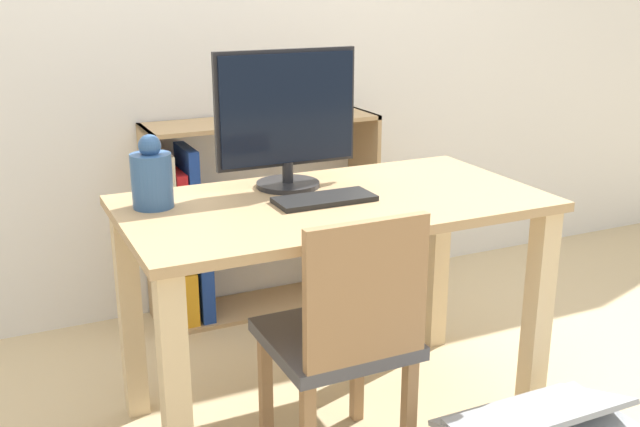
{
  "coord_description": "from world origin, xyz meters",
  "views": [
    {
      "loc": [
        -0.99,
        -2.01,
        1.43
      ],
      "look_at": [
        0.0,
        0.1,
        0.69
      ],
      "focal_mm": 42.0,
      "sensor_mm": 36.0,
      "label": 1
    }
  ],
  "objects_px": {
    "chair": "(345,335)",
    "monitor": "(287,115)",
    "keyboard": "(325,199)",
    "vase": "(152,177)",
    "bookshelf": "(222,229)"
  },
  "relations": [
    {
      "from": "vase",
      "to": "bookshelf",
      "type": "xyz_separation_m",
      "value": [
        0.45,
        0.77,
        -0.46
      ]
    },
    {
      "from": "chair",
      "to": "keyboard",
      "type": "bearing_deg",
      "value": 81.83
    },
    {
      "from": "bookshelf",
      "to": "keyboard",
      "type": "bearing_deg",
      "value": -87.49
    },
    {
      "from": "chair",
      "to": "monitor",
      "type": "bearing_deg",
      "value": 91.72
    },
    {
      "from": "bookshelf",
      "to": "vase",
      "type": "bearing_deg",
      "value": -120.35
    },
    {
      "from": "monitor",
      "to": "keyboard",
      "type": "height_order",
      "value": "monitor"
    },
    {
      "from": "vase",
      "to": "bookshelf",
      "type": "bearing_deg",
      "value": 59.65
    },
    {
      "from": "keyboard",
      "to": "bookshelf",
      "type": "distance_m",
      "value": 1.01
    },
    {
      "from": "monitor",
      "to": "keyboard",
      "type": "relative_size",
      "value": 1.54
    },
    {
      "from": "vase",
      "to": "chair",
      "type": "height_order",
      "value": "vase"
    },
    {
      "from": "monitor",
      "to": "keyboard",
      "type": "xyz_separation_m",
      "value": [
        0.04,
        -0.21,
        -0.23
      ]
    },
    {
      "from": "keyboard",
      "to": "chair",
      "type": "xyz_separation_m",
      "value": [
        -0.06,
        -0.27,
        -0.32
      ]
    },
    {
      "from": "monitor",
      "to": "vase",
      "type": "bearing_deg",
      "value": -174.71
    },
    {
      "from": "chair",
      "to": "bookshelf",
      "type": "distance_m",
      "value": 1.21
    },
    {
      "from": "vase",
      "to": "chair",
      "type": "bearing_deg",
      "value": -45.83
    }
  ]
}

